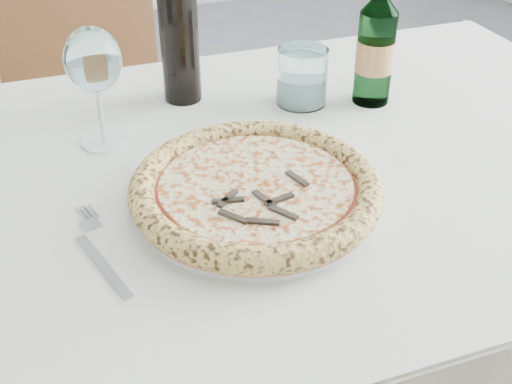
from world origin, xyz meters
The scene contains 9 objects.
dining_table centered at (-0.12, 0.01, 0.66)m, with size 1.41×0.86×0.76m.
chair_far centered at (-0.21, 0.82, 0.53)m, with size 0.45×0.45×0.93m.
plate centered at (-0.12, -0.09, 0.76)m, with size 0.30×0.30×0.02m.
pizza centered at (-0.12, -0.09, 0.78)m, with size 0.32×0.32×0.03m.
fork centered at (-0.33, -0.12, 0.76)m, with size 0.04×0.18×0.00m.
wine_glass centered at (-0.28, 0.14, 0.88)m, with size 0.08×0.08×0.18m.
tumbler centered at (0.06, 0.16, 0.80)m, with size 0.08×0.08×0.09m.
beer_bottle centered at (0.17, 0.12, 0.85)m, with size 0.06×0.06×0.24m.
wine_bottle centered at (-0.12, 0.25, 0.87)m, with size 0.06×0.06×0.26m.
Camera 1 is at (-0.37, -0.72, 1.24)m, focal length 45.00 mm.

